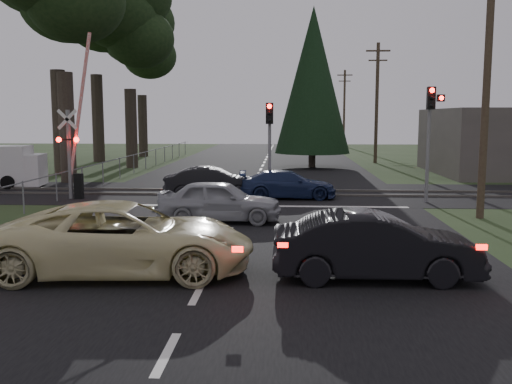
# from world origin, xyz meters

# --- Properties ---
(ground) EXTENTS (120.00, 120.00, 0.00)m
(ground) POSITION_xyz_m (0.00, 0.00, 0.00)
(ground) COLOR #263819
(ground) RESTS_ON ground
(road) EXTENTS (14.00, 100.00, 0.01)m
(road) POSITION_xyz_m (0.00, 10.00, 0.01)
(road) COLOR black
(road) RESTS_ON ground
(rail_corridor) EXTENTS (120.00, 8.00, 0.01)m
(rail_corridor) POSITION_xyz_m (0.00, 12.00, 0.01)
(rail_corridor) COLOR black
(rail_corridor) RESTS_ON ground
(stop_line) EXTENTS (13.00, 0.35, 0.00)m
(stop_line) POSITION_xyz_m (0.00, 8.20, 0.01)
(stop_line) COLOR silver
(stop_line) RESTS_ON ground
(rail_near) EXTENTS (120.00, 0.12, 0.10)m
(rail_near) POSITION_xyz_m (0.00, 11.20, 0.05)
(rail_near) COLOR #59544C
(rail_near) RESTS_ON ground
(rail_far) EXTENTS (120.00, 0.12, 0.10)m
(rail_far) POSITION_xyz_m (0.00, 12.80, 0.05)
(rail_far) COLOR #59544C
(rail_far) RESTS_ON ground
(crossing_signal) EXTENTS (1.62, 0.38, 6.96)m
(crossing_signal) POSITION_xyz_m (-7.27, 9.79, 2.06)
(crossing_signal) COLOR slate
(crossing_signal) RESTS_ON ground
(traffic_signal_right) EXTENTS (0.68, 0.48, 4.70)m
(traffic_signal_right) POSITION_xyz_m (7.55, 9.47, 3.31)
(traffic_signal_right) COLOR slate
(traffic_signal_right) RESTS_ON ground
(traffic_signal_center) EXTENTS (0.32, 0.48, 4.10)m
(traffic_signal_center) POSITION_xyz_m (1.00, 10.68, 2.81)
(traffic_signal_center) COLOR slate
(traffic_signal_center) RESTS_ON ground
(utility_pole_near) EXTENTS (1.80, 0.26, 9.00)m
(utility_pole_near) POSITION_xyz_m (8.50, 6.00, 4.73)
(utility_pole_near) COLOR #4C3D2D
(utility_pole_near) RESTS_ON ground
(utility_pole_mid) EXTENTS (1.80, 0.26, 9.00)m
(utility_pole_mid) POSITION_xyz_m (8.50, 30.00, 4.73)
(utility_pole_mid) COLOR #4C3D2D
(utility_pole_mid) RESTS_ON ground
(utility_pole_far) EXTENTS (1.80, 0.26, 9.00)m
(utility_pole_far) POSITION_xyz_m (8.50, 55.00, 4.73)
(utility_pole_far) COLOR #4C3D2D
(utility_pole_far) RESTS_ON ground
(euc_tree_c) EXTENTS (6.00, 6.00, 13.20)m
(euc_tree_c) POSITION_xyz_m (-9.00, 25.00, 9.51)
(euc_tree_c) COLOR #473D33
(euc_tree_c) RESTS_ON ground
(euc_tree_d) EXTENTS (7.50, 7.50, 16.50)m
(euc_tree_d) POSITION_xyz_m (-13.00, 30.00, 11.91)
(euc_tree_d) COLOR #473D33
(euc_tree_d) RESTS_ON ground
(euc_tree_e) EXTENTS (6.00, 6.00, 13.20)m
(euc_tree_e) POSITION_xyz_m (-11.00, 36.00, 9.51)
(euc_tree_e) COLOR #473D33
(euc_tree_e) RESTS_ON ground
(conifer_tree) EXTENTS (5.20, 5.20, 11.00)m
(conifer_tree) POSITION_xyz_m (3.50, 26.00, 5.99)
(conifer_tree) COLOR #473D33
(conifer_tree) RESTS_ON ground
(fence_left) EXTENTS (0.10, 36.00, 1.20)m
(fence_left) POSITION_xyz_m (-7.80, 22.50, 0.00)
(fence_left) COLOR slate
(fence_left) RESTS_ON ground
(cream_coupe) EXTENTS (5.97, 3.11, 1.61)m
(cream_coupe) POSITION_xyz_m (-1.86, -1.66, 0.80)
(cream_coupe) COLOR beige
(cream_coupe) RESTS_ON ground
(dark_hatchback) EXTENTS (4.44, 1.59, 1.46)m
(dark_hatchback) POSITION_xyz_m (3.69, -1.83, 0.73)
(dark_hatchback) COLOR black
(dark_hatchback) RESTS_ON ground
(silver_car) EXTENTS (4.17, 1.76, 1.41)m
(silver_car) POSITION_xyz_m (-0.48, 4.81, 0.70)
(silver_car) COLOR #989A9F
(silver_car) RESTS_ON ground
(blue_sedan) EXTENTS (4.27, 1.98, 1.21)m
(blue_sedan) POSITION_xyz_m (1.79, 10.43, 0.60)
(blue_sedan) COLOR #1A274E
(blue_sedan) RESTS_ON ground
(dark_car_far) EXTENTS (4.19, 1.78, 1.35)m
(dark_car_far) POSITION_xyz_m (-1.49, 10.39, 0.67)
(dark_car_far) COLOR black
(dark_car_far) RESTS_ON ground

